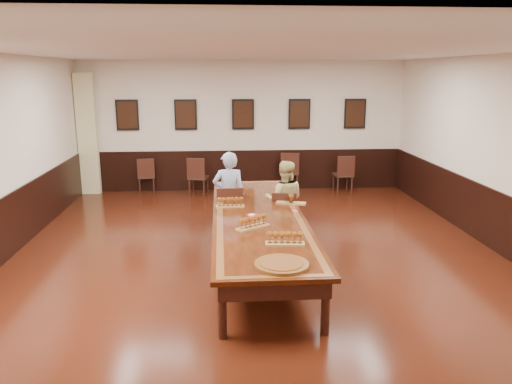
{
  "coord_description": "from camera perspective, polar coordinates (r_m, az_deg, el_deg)",
  "views": [
    {
      "loc": [
        -0.57,
        -7.4,
        2.9
      ],
      "look_at": [
        0.0,
        0.5,
        1.0
      ],
      "focal_mm": 35.0,
      "sensor_mm": 36.0,
      "label": 1
    }
  ],
  "objects": [
    {
      "name": "wall_front",
      "position": [
        2.78,
        8.49,
        -14.61
      ],
      "size": [
        8.0,
        0.02,
        3.2
      ],
      "primitive_type": "cube",
      "color": "beige",
      "rests_on": "floor"
    },
    {
      "name": "curtain",
      "position": [
        12.71,
        -18.71,
        6.24
      ],
      "size": [
        0.45,
        0.18,
        2.9
      ],
      "primitive_type": "cube",
      "color": "beige",
      "rests_on": "floor"
    },
    {
      "name": "carved_platter",
      "position": [
        5.74,
        2.95,
        -8.28
      ],
      "size": [
        0.8,
        0.8,
        0.05
      ],
      "color": "#572F11",
      "rests_on": "conference_table"
    },
    {
      "name": "floor",
      "position": [
        7.97,
        0.26,
        -7.92
      ],
      "size": [
        8.0,
        10.0,
        0.02
      ],
      "primitive_type": "cube",
      "color": "black",
      "rests_on": "ground"
    },
    {
      "name": "wainscoting",
      "position": [
        7.8,
        0.27,
        -4.43
      ],
      "size": [
        8.0,
        10.0,
        1.0
      ],
      "color": "black",
      "rests_on": "floor"
    },
    {
      "name": "flight_c",
      "position": [
        7.05,
        -0.37,
        -3.5
      ],
      "size": [
        0.51,
        0.42,
        0.19
      ],
      "color": "#A07443",
      "rests_on": "conference_table"
    },
    {
      "name": "person_woman",
      "position": [
        8.81,
        3.26,
        -0.95
      ],
      "size": [
        0.77,
        0.64,
        1.41
      ],
      "primitive_type": "imported",
      "rotation": [
        0.0,
        0.0,
        3.0
      ],
      "color": "#D6C585",
      "rests_on": "floor"
    },
    {
      "name": "wall_back",
      "position": [
        12.49,
        -1.5,
        7.52
      ],
      "size": [
        8.0,
        0.02,
        3.2
      ],
      "primitive_type": "cube",
      "color": "beige",
      "rests_on": "floor"
    },
    {
      "name": "spare_chair_b",
      "position": [
        12.14,
        -6.61,
        1.84
      ],
      "size": [
        0.53,
        0.56,
        0.93
      ],
      "primitive_type": null,
      "rotation": [
        0.0,
        0.0,
        2.91
      ],
      "color": "#301F15",
      "rests_on": "floor"
    },
    {
      "name": "spare_chair_a",
      "position": [
        12.59,
        -12.47,
        1.91
      ],
      "size": [
        0.49,
        0.52,
        0.88
      ],
      "primitive_type": null,
      "rotation": [
        0.0,
        0.0,
        3.33
      ],
      "color": "#301F15",
      "rests_on": "floor"
    },
    {
      "name": "ceiling",
      "position": [
        7.42,
        0.29,
        15.89
      ],
      "size": [
        8.0,
        10.0,
        0.02
      ],
      "primitive_type": "cube",
      "color": "white",
      "rests_on": "floor"
    },
    {
      "name": "person_man",
      "position": [
        8.86,
        -3.1,
        -0.37
      ],
      "size": [
        0.58,
        0.4,
        1.56
      ],
      "primitive_type": "imported",
      "rotation": [
        0.0,
        0.0,
        3.18
      ],
      "color": "#4E73C4",
      "rests_on": "floor"
    },
    {
      "name": "chair_man",
      "position": [
        8.83,
        -3.04,
        -2.36
      ],
      "size": [
        0.48,
        0.52,
        0.98
      ],
      "primitive_type": null,
      "rotation": [
        0.0,
        0.0,
        3.18
      ],
      "color": "#301F15",
      "rests_on": "floor"
    },
    {
      "name": "flight_a",
      "position": [
        8.16,
        -2.97,
        -1.21
      ],
      "size": [
        0.47,
        0.16,
        0.17
      ],
      "color": "#A07443",
      "rests_on": "conference_table"
    },
    {
      "name": "spare_chair_d",
      "position": [
        12.54,
        9.91,
        2.11
      ],
      "size": [
        0.47,
        0.51,
        0.93
      ],
      "primitive_type": null,
      "rotation": [
        0.0,
        0.0,
        3.23
      ],
      "color": "#301F15",
      "rests_on": "floor"
    },
    {
      "name": "flight_b",
      "position": [
        8.38,
        4.03,
        -0.8
      ],
      "size": [
        0.52,
        0.29,
        0.18
      ],
      "color": "#A07443",
      "rests_on": "conference_table"
    },
    {
      "name": "conference_table",
      "position": [
        7.76,
        0.27,
        -3.65
      ],
      "size": [
        1.4,
        5.0,
        0.76
      ],
      "color": "black",
      "rests_on": "floor"
    },
    {
      "name": "posters",
      "position": [
        12.39,
        -1.5,
        8.87
      ],
      "size": [
        6.14,
        0.04,
        0.74
      ],
      "color": "black",
      "rests_on": "wall_back"
    },
    {
      "name": "flight_d",
      "position": [
        6.39,
        3.33,
        -5.36
      ],
      "size": [
        0.51,
        0.2,
        0.19
      ],
      "color": "#A07443",
      "rests_on": "conference_table"
    },
    {
      "name": "pink_phone",
      "position": [
        7.96,
        4.48,
        -2.18
      ],
      "size": [
        0.08,
        0.14,
        0.01
      ],
      "primitive_type": "cube",
      "rotation": [
        0.0,
        0.0,
        0.16
      ],
      "color": "#E64C92",
      "rests_on": "conference_table"
    },
    {
      "name": "chair_woman",
      "position": [
        8.78,
        3.23,
        -2.72
      ],
      "size": [
        0.49,
        0.52,
        0.9
      ],
      "primitive_type": null,
      "rotation": [
        0.0,
        0.0,
        3.0
      ],
      "color": "#301F15",
      "rests_on": "floor"
    },
    {
      "name": "red_plate_grp",
      "position": [
        7.68,
        -0.5,
        -2.69
      ],
      "size": [
        0.19,
        0.19,
        0.03
      ],
      "color": "red",
      "rests_on": "conference_table"
    },
    {
      "name": "spare_chair_c",
      "position": [
        12.58,
        3.89,
        2.41
      ],
      "size": [
        0.52,
        0.56,
        0.98
      ],
      "primitive_type": null,
      "rotation": [
        0.0,
        0.0,
        3.0
      ],
      "color": "#301F15",
      "rests_on": "floor"
    }
  ]
}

